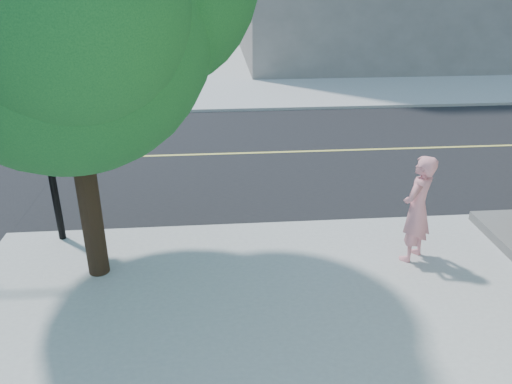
{
  "coord_description": "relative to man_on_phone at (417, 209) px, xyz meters",
  "views": [
    {
      "loc": [
        3.17,
        -9.18,
        4.99
      ],
      "look_at": [
        3.87,
        -1.06,
        1.3
      ],
      "focal_mm": 35.54,
      "sensor_mm": 36.0,
      "label": 1
    }
  ],
  "objects": [
    {
      "name": "sidewalk_ne",
      "position": [
        6.86,
        23.07,
        -1.04
      ],
      "size": [
        29.0,
        25.0,
        0.12
      ],
      "primitive_type": "cube",
      "color": "#A9A9A7",
      "rests_on": "ground"
    },
    {
      "name": "man_on_phone",
      "position": [
        0.0,
        0.0,
        0.0
      ],
      "size": [
        0.84,
        0.83,
        1.96
      ],
      "primitive_type": "imported",
      "rotation": [
        0.0,
        0.0,
        3.88
      ],
      "color": "pink",
      "rests_on": "sidewalk_se"
    },
    {
      "name": "ground",
      "position": [
        -6.64,
        1.57,
        -1.1
      ],
      "size": [
        140.0,
        140.0,
        0.0
      ],
      "primitive_type": "plane",
      "color": "black",
      "rests_on": "ground"
    },
    {
      "name": "road_ew",
      "position": [
        -6.64,
        6.07,
        -1.09
      ],
      "size": [
        140.0,
        9.0,
        0.01
      ],
      "primitive_type": "cube",
      "color": "black",
      "rests_on": "ground"
    }
  ]
}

